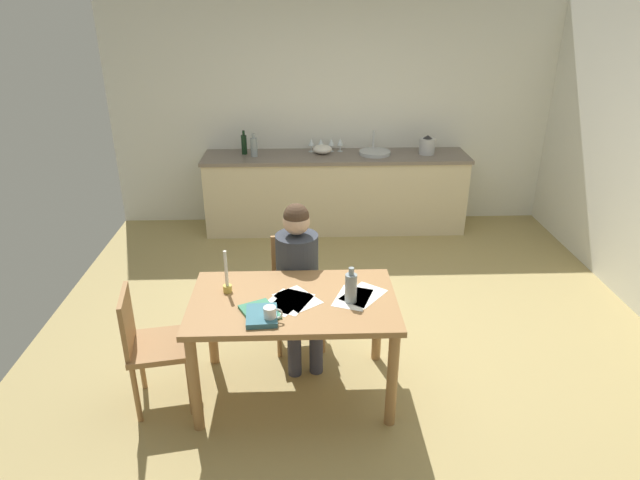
{
  "coord_description": "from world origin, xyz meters",
  "views": [
    {
      "loc": [
        -0.39,
        -3.82,
        2.55
      ],
      "look_at": [
        -0.26,
        -0.03,
        0.85
      ],
      "focal_mm": 30.44,
      "sensor_mm": 36.0,
      "label": 1
    }
  ],
  "objects_px": {
    "wine_glass_near_sink": "(340,142)",
    "wine_glass_back_left": "(321,142)",
    "book_magazine": "(260,312)",
    "mixing_bowl": "(322,149)",
    "chair_side_empty": "(151,343)",
    "candlestick": "(227,280)",
    "dining_table": "(294,313)",
    "wine_glass_by_kettle": "(331,142)",
    "chair_at_table": "(297,286)",
    "bottle_vinegar": "(254,147)",
    "bottle_oil": "(244,144)",
    "person_seated": "(298,272)",
    "sink_unit": "(375,152)",
    "wine_glass_back_right": "(311,142)",
    "coffee_mug": "(271,315)",
    "wine_bottle_on_table": "(351,287)",
    "stovetop_kettle": "(427,146)",
    "book_cookery": "(262,316)"
  },
  "relations": [
    {
      "from": "candlestick",
      "to": "book_cookery",
      "type": "bearing_deg",
      "value": -53.29
    },
    {
      "from": "bottle_oil",
      "to": "wine_glass_back_right",
      "type": "height_order",
      "value": "bottle_oil"
    },
    {
      "from": "person_seated",
      "to": "book_magazine",
      "type": "bearing_deg",
      "value": -109.83
    },
    {
      "from": "book_magazine",
      "to": "mixing_bowl",
      "type": "height_order",
      "value": "mixing_bowl"
    },
    {
      "from": "sink_unit",
      "to": "bottle_oil",
      "type": "bearing_deg",
      "value": 177.48
    },
    {
      "from": "dining_table",
      "to": "chair_at_table",
      "type": "distance_m",
      "value": 0.67
    },
    {
      "from": "chair_at_table",
      "to": "wine_glass_back_left",
      "type": "relative_size",
      "value": 5.61
    },
    {
      "from": "chair_side_empty",
      "to": "wine_glass_back_left",
      "type": "distance_m",
      "value": 3.48
    },
    {
      "from": "bottle_oil",
      "to": "stovetop_kettle",
      "type": "xyz_separation_m",
      "value": [
        2.1,
        -0.07,
        -0.02
      ]
    },
    {
      "from": "bottle_vinegar",
      "to": "person_seated",
      "type": "bearing_deg",
      "value": -78.4
    },
    {
      "from": "candlestick",
      "to": "bottle_oil",
      "type": "xyz_separation_m",
      "value": [
        -0.15,
        2.93,
        0.19
      ]
    },
    {
      "from": "sink_unit",
      "to": "stovetop_kettle",
      "type": "bearing_deg",
      "value": -0.4
    },
    {
      "from": "sink_unit",
      "to": "bottle_vinegar",
      "type": "relative_size",
      "value": 1.39
    },
    {
      "from": "wine_glass_back_left",
      "to": "mixing_bowl",
      "type": "bearing_deg",
      "value": -79.46
    },
    {
      "from": "wine_glass_back_left",
      "to": "wine_glass_back_right",
      "type": "height_order",
      "value": "same"
    },
    {
      "from": "chair_side_empty",
      "to": "book_magazine",
      "type": "xyz_separation_m",
      "value": [
        0.73,
        -0.08,
        0.27
      ]
    },
    {
      "from": "book_cookery",
      "to": "sink_unit",
      "type": "height_order",
      "value": "sink_unit"
    },
    {
      "from": "chair_at_table",
      "to": "book_cookery",
      "type": "distance_m",
      "value": 0.94
    },
    {
      "from": "person_seated",
      "to": "book_magazine",
      "type": "xyz_separation_m",
      "value": [
        -0.24,
        -0.67,
        0.07
      ]
    },
    {
      "from": "chair_at_table",
      "to": "wine_glass_back_right",
      "type": "relative_size",
      "value": 5.61
    },
    {
      "from": "wine_glass_near_sink",
      "to": "wine_glass_back_left",
      "type": "height_order",
      "value": "same"
    },
    {
      "from": "chair_side_empty",
      "to": "candlestick",
      "type": "height_order",
      "value": "candlestick"
    },
    {
      "from": "person_seated",
      "to": "sink_unit",
      "type": "bearing_deg",
      "value": 70.47
    },
    {
      "from": "bottle_oil",
      "to": "mixing_bowl",
      "type": "distance_m",
      "value": 0.9
    },
    {
      "from": "bottle_vinegar",
      "to": "book_magazine",
      "type": "bearing_deg",
      "value": -85.24
    },
    {
      "from": "bottle_oil",
      "to": "wine_glass_near_sink",
      "type": "relative_size",
      "value": 1.77
    },
    {
      "from": "wine_glass_back_left",
      "to": "candlestick",
      "type": "bearing_deg",
      "value": -103.74
    },
    {
      "from": "person_seated",
      "to": "bottle_oil",
      "type": "relative_size",
      "value": 4.39
    },
    {
      "from": "wine_bottle_on_table",
      "to": "coffee_mug",
      "type": "bearing_deg",
      "value": -156.07
    },
    {
      "from": "wine_glass_by_kettle",
      "to": "mixing_bowl",
      "type": "bearing_deg",
      "value": -141.06
    },
    {
      "from": "book_magazine",
      "to": "book_cookery",
      "type": "xyz_separation_m",
      "value": [
        0.02,
        -0.06,
        0.01
      ]
    },
    {
      "from": "dining_table",
      "to": "bottle_vinegar",
      "type": "height_order",
      "value": "bottle_vinegar"
    },
    {
      "from": "dining_table",
      "to": "bottle_vinegar",
      "type": "xyz_separation_m",
      "value": [
        -0.47,
        2.94,
        0.38
      ]
    },
    {
      "from": "person_seated",
      "to": "wine_glass_back_right",
      "type": "xyz_separation_m",
      "value": [
        0.15,
        2.62,
        0.33
      ]
    },
    {
      "from": "coffee_mug",
      "to": "wine_bottle_on_table",
      "type": "relative_size",
      "value": 0.48
    },
    {
      "from": "wine_glass_back_left",
      "to": "sink_unit",
      "type": "bearing_deg",
      "value": -13.35
    },
    {
      "from": "stovetop_kettle",
      "to": "wine_glass_by_kettle",
      "type": "height_order",
      "value": "stovetop_kettle"
    },
    {
      "from": "dining_table",
      "to": "wine_glass_by_kettle",
      "type": "bearing_deg",
      "value": 82.4
    },
    {
      "from": "book_magazine",
      "to": "bottle_vinegar",
      "type": "height_order",
      "value": "bottle_vinegar"
    },
    {
      "from": "bottle_vinegar",
      "to": "wine_glass_back_right",
      "type": "relative_size",
      "value": 1.68
    },
    {
      "from": "coffee_mug",
      "to": "mixing_bowl",
      "type": "relative_size",
      "value": 0.54
    },
    {
      "from": "book_magazine",
      "to": "wine_glass_back_left",
      "type": "relative_size",
      "value": 1.62
    },
    {
      "from": "chair_at_table",
      "to": "sink_unit",
      "type": "relative_size",
      "value": 2.4
    },
    {
      "from": "wine_bottle_on_table",
      "to": "mixing_bowl",
      "type": "distance_m",
      "value": 3.08
    },
    {
      "from": "chair_at_table",
      "to": "wine_glass_by_kettle",
      "type": "bearing_deg",
      "value": 80.76
    },
    {
      "from": "chair_at_table",
      "to": "candlestick",
      "type": "bearing_deg",
      "value": -130.32
    },
    {
      "from": "wine_glass_by_kettle",
      "to": "book_magazine",
      "type": "bearing_deg",
      "value": -100.78
    },
    {
      "from": "book_magazine",
      "to": "wine_bottle_on_table",
      "type": "xyz_separation_m",
      "value": [
        0.58,
        0.12,
        0.09
      ]
    },
    {
      "from": "dining_table",
      "to": "wine_glass_near_sink",
      "type": "height_order",
      "value": "wine_glass_near_sink"
    },
    {
      "from": "book_magazine",
      "to": "wine_bottle_on_table",
      "type": "relative_size",
      "value": 1.02
    }
  ]
}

